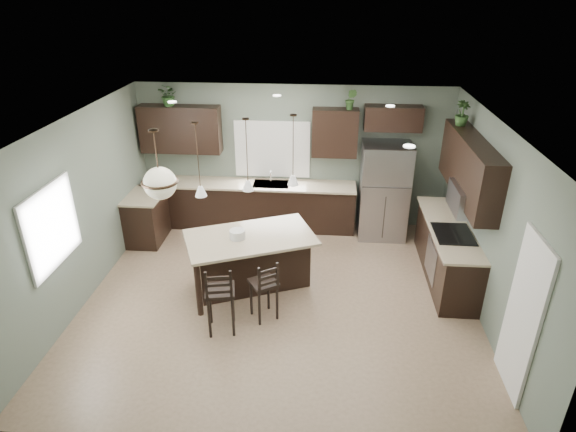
% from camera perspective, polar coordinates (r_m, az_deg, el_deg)
% --- Properties ---
extents(ground, '(6.00, 6.00, 0.00)m').
position_cam_1_polar(ground, '(7.70, -1.00, -9.68)').
color(ground, '#9E8466').
rests_on(ground, ground).
extents(pantry_door, '(0.04, 0.82, 2.04)m').
position_cam_1_polar(pantry_door, '(6.27, 26.05, -10.69)').
color(pantry_door, white).
rests_on(pantry_door, ground).
extents(window_back, '(1.35, 0.02, 1.00)m').
position_cam_1_polar(window_back, '(9.48, -1.87, 7.93)').
color(window_back, white).
rests_on(window_back, room_shell).
extents(window_left, '(0.02, 1.10, 1.00)m').
position_cam_1_polar(window_left, '(7.16, -26.33, -1.15)').
color(window_left, white).
rests_on(window_left, room_shell).
extents(left_return_cabs, '(0.60, 0.90, 0.90)m').
position_cam_1_polar(left_return_cabs, '(9.50, -16.41, -0.30)').
color(left_return_cabs, black).
rests_on(left_return_cabs, ground).
extents(left_return_countertop, '(0.66, 0.96, 0.04)m').
position_cam_1_polar(left_return_countertop, '(9.30, -16.65, 2.29)').
color(left_return_countertop, beige).
rests_on(left_return_countertop, left_return_cabs).
extents(back_lower_cabs, '(4.20, 0.60, 0.90)m').
position_cam_1_polar(back_lower_cabs, '(9.68, -4.61, 1.25)').
color(back_lower_cabs, black).
rests_on(back_lower_cabs, ground).
extents(back_countertop, '(4.20, 0.66, 0.04)m').
position_cam_1_polar(back_countertop, '(9.48, -4.73, 3.78)').
color(back_countertop, beige).
rests_on(back_countertop, back_lower_cabs).
extents(sink_inset, '(0.70, 0.45, 0.01)m').
position_cam_1_polar(sink_inset, '(9.41, -2.02, 3.79)').
color(sink_inset, gray).
rests_on(sink_inset, back_countertop).
extents(faucet, '(0.02, 0.02, 0.28)m').
position_cam_1_polar(faucet, '(9.33, -2.06, 4.55)').
color(faucet, silver).
rests_on(faucet, back_countertop).
extents(back_upper_left, '(1.55, 0.34, 0.90)m').
position_cam_1_polar(back_upper_left, '(9.58, -12.64, 10.00)').
color(back_upper_left, black).
rests_on(back_upper_left, room_shell).
extents(back_upper_right, '(0.85, 0.34, 0.90)m').
position_cam_1_polar(back_upper_right, '(9.16, 5.57, 9.78)').
color(back_upper_right, black).
rests_on(back_upper_right, room_shell).
extents(fridge_header, '(1.05, 0.34, 0.45)m').
position_cam_1_polar(fridge_header, '(9.16, 12.36, 11.26)').
color(fridge_header, black).
rests_on(fridge_header, room_shell).
extents(right_lower_cabs, '(0.60, 2.35, 0.90)m').
position_cam_1_polar(right_lower_cabs, '(8.42, 18.25, -4.12)').
color(right_lower_cabs, black).
rests_on(right_lower_cabs, ground).
extents(right_countertop, '(0.66, 2.35, 0.04)m').
position_cam_1_polar(right_countertop, '(8.20, 18.57, -1.27)').
color(right_countertop, beige).
rests_on(right_countertop, right_lower_cabs).
extents(cooktop, '(0.58, 0.75, 0.02)m').
position_cam_1_polar(cooktop, '(7.95, 19.00, -2.02)').
color(cooktop, black).
rests_on(cooktop, right_countertop).
extents(wall_oven_front, '(0.01, 0.72, 0.60)m').
position_cam_1_polar(wall_oven_front, '(8.12, 16.55, -5.05)').
color(wall_oven_front, gray).
rests_on(wall_oven_front, right_lower_cabs).
extents(right_upper_cabs, '(0.34, 2.35, 0.90)m').
position_cam_1_polar(right_upper_cabs, '(7.85, 20.69, 5.40)').
color(right_upper_cabs, black).
rests_on(right_upper_cabs, room_shell).
extents(microwave, '(0.40, 0.75, 0.40)m').
position_cam_1_polar(microwave, '(7.73, 20.36, 1.93)').
color(microwave, gray).
rests_on(microwave, right_upper_cabs).
extents(refrigerator, '(0.90, 0.74, 1.85)m').
position_cam_1_polar(refrigerator, '(9.29, 11.29, 2.92)').
color(refrigerator, '#92939A').
rests_on(refrigerator, ground).
extents(kitchen_island, '(2.24, 1.78, 0.92)m').
position_cam_1_polar(kitchen_island, '(7.74, -4.40, -5.43)').
color(kitchen_island, black).
rests_on(kitchen_island, ground).
extents(serving_dish, '(0.24, 0.24, 0.14)m').
position_cam_1_polar(serving_dish, '(7.44, -6.03, -2.16)').
color(serving_dish, silver).
rests_on(serving_dish, kitchen_island).
extents(bar_stool_left, '(0.47, 0.47, 1.09)m').
position_cam_1_polar(bar_stool_left, '(6.83, -8.02, -9.57)').
color(bar_stool_left, black).
rests_on(bar_stool_left, ground).
extents(bar_stool_center, '(0.50, 0.50, 0.98)m').
position_cam_1_polar(bar_stool_center, '(7.04, -2.89, -8.65)').
color(bar_stool_center, black).
rests_on(bar_stool_center, ground).
extents(pendant_left, '(0.17, 0.17, 1.10)m').
position_cam_1_polar(pendant_left, '(6.87, -10.61, 6.52)').
color(pendant_left, silver).
rests_on(pendant_left, room_shell).
extents(pendant_center, '(0.17, 0.17, 1.10)m').
position_cam_1_polar(pendant_center, '(6.98, -4.89, 7.19)').
color(pendant_center, white).
rests_on(pendant_center, room_shell).
extents(pendant_right, '(0.17, 0.17, 1.10)m').
position_cam_1_polar(pendant_right, '(7.16, 0.61, 7.77)').
color(pendant_right, silver).
rests_on(pendant_right, room_shell).
extents(chandelier, '(0.49, 0.49, 0.97)m').
position_cam_1_polar(chandelier, '(6.62, -15.20, 5.86)').
color(chandelier, '#FAF5CD').
rests_on(chandelier, room_shell).
extents(plant_back_left, '(0.46, 0.44, 0.41)m').
position_cam_1_polar(plant_back_left, '(9.44, -13.95, 13.74)').
color(plant_back_left, '#254920').
rests_on(plant_back_left, back_upper_left).
extents(plant_back_right, '(0.25, 0.23, 0.38)m').
position_cam_1_polar(plant_back_right, '(8.98, 7.48, 13.56)').
color(plant_back_right, '#335927').
rests_on(plant_back_right, back_upper_right).
extents(plant_right_wall, '(0.28, 0.28, 0.40)m').
position_cam_1_polar(plant_right_wall, '(8.34, 19.95, 11.38)').
color(plant_right_wall, '#305424').
rests_on(plant_right_wall, right_upper_cabs).
extents(room_shell, '(6.00, 6.00, 6.00)m').
position_cam_1_polar(room_shell, '(6.85, -1.11, 1.94)').
color(room_shell, slate).
rests_on(room_shell, ground).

